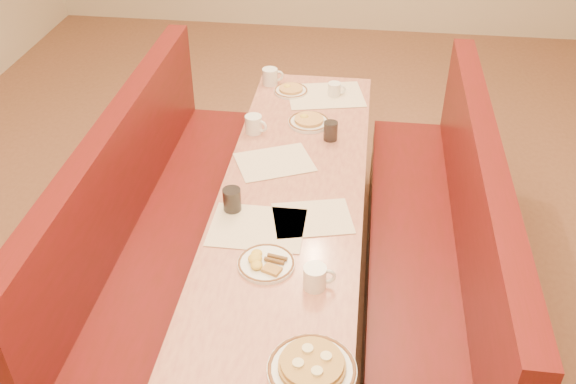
# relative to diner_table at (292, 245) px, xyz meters

# --- Properties ---
(ground) EXTENTS (8.00, 8.00, 0.00)m
(ground) POSITION_rel_diner_table_xyz_m (0.00, 0.00, -0.37)
(ground) COLOR #9E6647
(ground) RESTS_ON ground
(diner_table) EXTENTS (0.70, 2.50, 0.75)m
(diner_table) POSITION_rel_diner_table_xyz_m (0.00, 0.00, 0.00)
(diner_table) COLOR black
(diner_table) RESTS_ON ground
(booth_left) EXTENTS (0.55, 2.50, 1.05)m
(booth_left) POSITION_rel_diner_table_xyz_m (-0.73, 0.00, -0.01)
(booth_left) COLOR #4C3326
(booth_left) RESTS_ON ground
(booth_right) EXTENTS (0.55, 2.50, 1.05)m
(booth_right) POSITION_rel_diner_table_xyz_m (0.73, 0.00, -0.01)
(booth_right) COLOR #4C3326
(booth_right) RESTS_ON ground
(placemat_near_left) EXTENTS (0.42, 0.32, 0.00)m
(placemat_near_left) POSITION_rel_diner_table_xyz_m (-0.12, -0.34, 0.38)
(placemat_near_left) COLOR #F7EDC1
(placemat_near_left) RESTS_ON diner_table
(placemat_near_right) EXTENTS (0.41, 0.34, 0.00)m
(placemat_near_right) POSITION_rel_diner_table_xyz_m (0.12, -0.24, 0.38)
(placemat_near_right) COLOR #F7EDC1
(placemat_near_right) RESTS_ON diner_table
(placemat_far_left) EXTENTS (0.46, 0.41, 0.00)m
(placemat_far_left) POSITION_rel_diner_table_xyz_m (-0.12, 0.20, 0.38)
(placemat_far_left) COLOR #F7EDC1
(placemat_far_left) RESTS_ON diner_table
(placemat_far_right) EXTENTS (0.51, 0.43, 0.00)m
(placemat_far_right) POSITION_rel_diner_table_xyz_m (0.08, 0.98, 0.38)
(placemat_far_right) COLOR #F7EDC1
(placemat_far_right) RESTS_ON diner_table
(pancake_plate) EXTENTS (0.32, 0.32, 0.07)m
(pancake_plate) POSITION_rel_diner_table_xyz_m (0.20, -1.10, 0.40)
(pancake_plate) COLOR white
(pancake_plate) RESTS_ON diner_table
(eggs_plate) EXTENTS (0.24, 0.24, 0.05)m
(eggs_plate) POSITION_rel_diner_table_xyz_m (-0.04, -0.58, 0.39)
(eggs_plate) COLOR white
(eggs_plate) RESTS_ON diner_table
(extra_plate_mid) EXTENTS (0.24, 0.24, 0.05)m
(extra_plate_mid) POSITION_rel_diner_table_xyz_m (0.01, 0.63, 0.39)
(extra_plate_mid) COLOR white
(extra_plate_mid) RESTS_ON diner_table
(extra_plate_far) EXTENTS (0.21, 0.21, 0.04)m
(extra_plate_far) POSITION_rel_diner_table_xyz_m (-0.14, 1.00, 0.39)
(extra_plate_far) COLOR white
(extra_plate_far) RESTS_ON diner_table
(coffee_mug_a) EXTENTS (0.13, 0.09, 0.10)m
(coffee_mug_a) POSITION_rel_diner_table_xyz_m (0.18, -0.68, 0.43)
(coffee_mug_a) COLOR white
(coffee_mug_a) RESTS_ON diner_table
(coffee_mug_b) EXTENTS (0.13, 0.09, 0.10)m
(coffee_mug_b) POSITION_rel_diner_table_xyz_m (-0.28, 0.50, 0.43)
(coffee_mug_b) COLOR white
(coffee_mug_b) RESTS_ON diner_table
(coffee_mug_c) EXTENTS (0.11, 0.08, 0.08)m
(coffee_mug_c) POSITION_rel_diner_table_xyz_m (0.14, 0.99, 0.42)
(coffee_mug_c) COLOR white
(coffee_mug_c) RESTS_ON diner_table
(coffee_mug_d) EXTENTS (0.13, 0.10, 0.10)m
(coffee_mug_d) POSITION_rel_diner_table_xyz_m (-0.28, 1.10, 0.43)
(coffee_mug_d) COLOR white
(coffee_mug_d) RESTS_ON diner_table
(soda_tumbler_near) EXTENTS (0.08, 0.08, 0.12)m
(soda_tumbler_near) POSITION_rel_diner_table_xyz_m (-0.26, -0.22, 0.43)
(soda_tumbler_near) COLOR black
(soda_tumbler_near) RESTS_ON diner_table
(soda_tumbler_mid) EXTENTS (0.08, 0.08, 0.11)m
(soda_tumbler_mid) POSITION_rel_diner_table_xyz_m (0.15, 0.47, 0.43)
(soda_tumbler_mid) COLOR black
(soda_tumbler_mid) RESTS_ON diner_table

